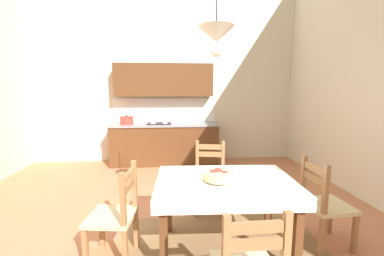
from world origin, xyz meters
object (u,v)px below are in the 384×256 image
(pendant_lamp, at_px, (216,35))
(dining_chair_kitchen_side, at_px, (210,178))
(dining_chair_window_side, at_px, (324,205))
(kitchen_cabinetry, at_px, (164,125))
(dining_table, at_px, (225,192))
(dining_chair_tv_side, at_px, (116,216))
(fruit_bowl, at_px, (218,175))

(pendant_lamp, bearing_deg, dining_chair_kitchen_side, 83.83)
(dining_chair_window_side, bearing_deg, kitchen_cabinetry, 118.85)
(dining_chair_kitchen_side, relative_size, dining_chair_window_side, 1.00)
(dining_chair_kitchen_side, bearing_deg, kitchen_cabinetry, 106.52)
(kitchen_cabinetry, height_order, dining_table, kitchen_cabinetry)
(dining_chair_tv_side, relative_size, pendant_lamp, 1.16)
(dining_chair_window_side, height_order, pendant_lamp, pendant_lamp)
(dining_table, bearing_deg, fruit_bowl, -149.18)
(dining_chair_tv_side, bearing_deg, kitchen_cabinetry, 83.43)
(dining_table, height_order, fruit_bowl, fruit_bowl)
(dining_chair_window_side, xyz_separation_m, pendant_lamp, (-1.17, -0.04, 1.66))
(kitchen_cabinetry, relative_size, dining_chair_window_side, 2.53)
(dining_chair_window_side, distance_m, pendant_lamp, 2.03)
(dining_table, relative_size, pendant_lamp, 1.72)
(dining_table, relative_size, fruit_bowl, 4.62)
(dining_chair_kitchen_side, xyz_separation_m, fruit_bowl, (-0.06, -0.94, 0.37))
(dining_chair_kitchen_side, bearing_deg, dining_table, -89.08)
(dining_chair_kitchen_side, distance_m, dining_chair_window_side, 1.39)
(kitchen_cabinetry, distance_m, pendant_lamp, 3.48)
(kitchen_cabinetry, relative_size, pendant_lamp, 2.92)
(dining_chair_kitchen_side, height_order, fruit_bowl, dining_chair_kitchen_side)
(pendant_lamp, bearing_deg, dining_chair_tv_side, -178.94)
(kitchen_cabinetry, height_order, dining_chair_kitchen_side, kitchen_cabinetry)
(dining_table, bearing_deg, dining_chair_tv_side, -177.41)
(kitchen_cabinetry, bearing_deg, dining_chair_kitchen_side, -73.48)
(dining_chair_tv_side, bearing_deg, dining_table, 2.59)
(dining_table, relative_size, dining_chair_kitchen_side, 1.49)
(dining_chair_window_side, height_order, fruit_bowl, dining_chair_window_side)
(kitchen_cabinetry, distance_m, dining_chair_kitchen_side, 2.41)
(dining_chair_tv_side, distance_m, dining_chair_window_side, 2.11)
(dining_table, bearing_deg, kitchen_cabinetry, 102.27)
(dining_chair_window_side, xyz_separation_m, fruit_bowl, (-1.13, -0.05, 0.37))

